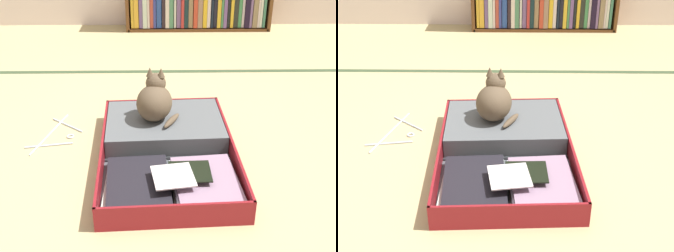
% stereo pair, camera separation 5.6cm
% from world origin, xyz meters
% --- Properties ---
extents(ground_plane, '(10.00, 10.00, 0.00)m').
position_xyz_m(ground_plane, '(0.00, 0.00, 0.00)').
color(ground_plane, tan).
extents(tatami_border, '(4.80, 0.05, 0.00)m').
position_xyz_m(tatami_border, '(0.00, 1.19, 0.00)').
color(tatami_border, '#3D5133').
rests_on(tatami_border, ground_plane).
extents(open_suitcase, '(0.69, 0.99, 0.12)m').
position_xyz_m(open_suitcase, '(0.10, 0.08, 0.05)').
color(open_suitcase, maroon).
rests_on(open_suitcase, ground_plane).
extents(black_cat, '(0.25, 0.26, 0.27)m').
position_xyz_m(black_cat, '(0.04, 0.26, 0.22)').
color(black_cat, brown).
rests_on(black_cat, open_suitcase).
extents(clothes_hanger, '(0.28, 0.44, 0.01)m').
position_xyz_m(clothes_hanger, '(-0.50, 0.28, 0.01)').
color(clothes_hanger, silver).
rests_on(clothes_hanger, ground_plane).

